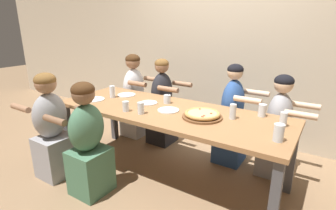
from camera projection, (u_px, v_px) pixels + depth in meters
ground_plane at (168, 174)px, 2.86m from camera, size 18.00×18.00×0.00m
restaurant_back_panel at (224, 21)px, 3.49m from camera, size 10.00×0.06×3.20m
dining_table at (168, 116)px, 2.66m from camera, size 2.41×0.87×0.74m
pizza_board_main at (202, 115)px, 2.41m from camera, size 0.37×0.37×0.06m
empty_plate_a at (126, 95)px, 3.16m from camera, size 0.21×0.21×0.02m
empty_plate_b at (149, 103)px, 2.85m from camera, size 0.19×0.19×0.02m
empty_plate_c at (168, 110)px, 2.61m from camera, size 0.21×0.21×0.02m
empty_plate_d at (94, 99)px, 2.98m from camera, size 0.23×0.23×0.02m
cocktail_glass_blue at (167, 100)px, 2.85m from camera, size 0.08×0.08×0.11m
drinking_glass_a at (126, 107)px, 2.58m from camera, size 0.06×0.06×0.10m
drinking_glass_b at (141, 109)px, 2.51m from camera, size 0.06×0.06×0.11m
drinking_glass_c at (283, 120)px, 2.20m from camera, size 0.06×0.06×0.13m
drinking_glass_d at (112, 93)px, 3.06m from camera, size 0.06×0.06×0.14m
drinking_glass_e at (279, 133)px, 1.92m from camera, size 0.08×0.08×0.13m
drinking_glass_f at (262, 111)px, 2.44m from camera, size 0.07×0.07×0.12m
drinking_glass_g at (233, 112)px, 2.37m from camera, size 0.06×0.06×0.14m
diner_near_left at (52, 130)px, 2.71m from camera, size 0.51×0.40×1.12m
diner_far_midleft at (162, 106)px, 3.50m from camera, size 0.51×0.40×1.15m
diner_near_midleft at (88, 144)px, 2.43m from camera, size 0.51×0.40×1.09m
diner_far_left at (134, 99)px, 3.74m from camera, size 0.51×0.40×1.18m
diner_far_right at (278, 131)px, 2.74m from camera, size 0.51×0.40×1.09m
diner_far_midright at (232, 119)px, 3.00m from camera, size 0.51×0.40×1.16m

